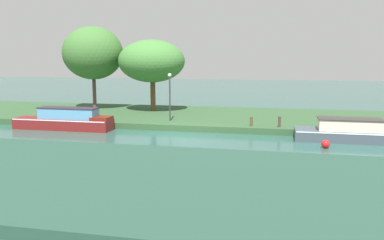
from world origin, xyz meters
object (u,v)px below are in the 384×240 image
at_px(maroon_barge, 66,120).
at_px(slate_narrowboat, 344,131).
at_px(channel_buoy, 326,144).
at_px(willow_tree_left, 93,53).
at_px(mooring_post_near, 279,122).
at_px(willow_tree_centre, 151,61).
at_px(lamp_post, 170,91).
at_px(mooring_post_far, 251,121).

xyz_separation_m(maroon_barge, slate_narrowboat, (17.17, 0.00, -0.06)).
bearing_deg(channel_buoy, maroon_barge, 172.35).
bearing_deg(willow_tree_left, mooring_post_near, -21.46).
bearing_deg(channel_buoy, willow_tree_centre, 143.67).
height_order(maroon_barge, willow_tree_left, willow_tree_left).
distance_m(maroon_barge, mooring_post_near, 13.69).
bearing_deg(willow_tree_centre, channel_buoy, -36.33).
bearing_deg(willow_tree_left, maroon_barge, -78.75).
distance_m(slate_narrowboat, willow_tree_left, 20.54).
relative_size(willow_tree_centre, channel_buoy, 12.85).
distance_m(maroon_barge, slate_narrowboat, 17.17).
height_order(lamp_post, mooring_post_far, lamp_post).
relative_size(mooring_post_far, channel_buoy, 1.36).
bearing_deg(mooring_post_near, willow_tree_centre, 151.30).
height_order(mooring_post_near, channel_buoy, mooring_post_near).
bearing_deg(mooring_post_near, slate_narrowboat, -22.54).
height_order(maroon_barge, willow_tree_centre, willow_tree_centre).
bearing_deg(willow_tree_centre, mooring_post_far, -33.51).
bearing_deg(lamp_post, maroon_barge, -159.02).
bearing_deg(maroon_barge, willow_tree_centre, 61.99).
distance_m(lamp_post, channel_buoy, 10.89).
xyz_separation_m(maroon_barge, willow_tree_centre, (3.68, 6.91, 3.73)).
distance_m(willow_tree_centre, lamp_post, 5.57).
distance_m(maroon_barge, mooring_post_far, 11.98).
distance_m(slate_narrowboat, mooring_post_near, 3.86).
height_order(mooring_post_near, mooring_post_far, mooring_post_near).
bearing_deg(lamp_post, willow_tree_centre, 121.01).
distance_m(maroon_barge, lamp_post, 7.05).
bearing_deg(lamp_post, mooring_post_far, -9.89).
xyz_separation_m(mooring_post_near, channel_buoy, (2.39, -3.63, -0.51)).
xyz_separation_m(mooring_post_far, channel_buoy, (4.11, -3.63, -0.48)).
relative_size(lamp_post, mooring_post_far, 5.41).
bearing_deg(lamp_post, mooring_post_near, -7.58).
xyz_separation_m(willow_tree_left, channel_buoy, (17.47, -9.55, -4.74)).
relative_size(mooring_post_near, mooring_post_far, 1.12).
height_order(slate_narrowboat, willow_tree_left, willow_tree_left).
xyz_separation_m(willow_tree_centre, lamp_post, (2.69, -4.47, -1.93)).
bearing_deg(willow_tree_left, lamp_post, -32.34).
bearing_deg(mooring_post_near, mooring_post_far, 180.00).
bearing_deg(mooring_post_far, slate_narrowboat, -15.64).
relative_size(maroon_barge, channel_buoy, 15.12).
relative_size(mooring_post_near, channel_buoy, 1.53).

